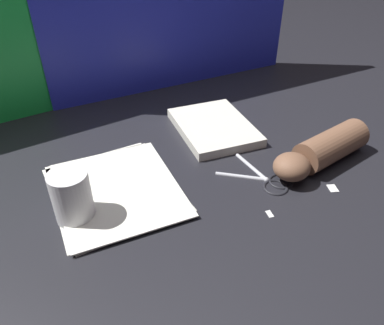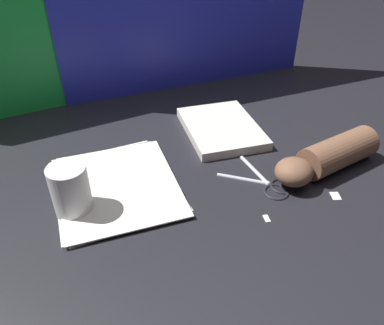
{
  "view_description": "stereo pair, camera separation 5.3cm",
  "coord_description": "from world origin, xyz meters",
  "px_view_note": "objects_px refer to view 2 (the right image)",
  "views": [
    {
      "loc": [
        -0.26,
        -0.59,
        0.5
      ],
      "look_at": [
        0.02,
        -0.03,
        0.06
      ],
      "focal_mm": 35.0,
      "sensor_mm": 36.0,
      "label": 1
    },
    {
      "loc": [
        -0.22,
        -0.61,
        0.5
      ],
      "look_at": [
        0.02,
        -0.03,
        0.06
      ],
      "focal_mm": 35.0,
      "sensor_mm": 36.0,
      "label": 2
    }
  ],
  "objects_px": {
    "scissors": "(270,183)",
    "mug": "(71,190)",
    "book_closed": "(221,128)",
    "hand_forearm": "(328,157)",
    "paper_stack": "(116,185)"
  },
  "relations": [
    {
      "from": "book_closed",
      "to": "mug",
      "type": "distance_m",
      "value": 0.43
    },
    {
      "from": "scissors",
      "to": "book_closed",
      "type": "bearing_deg",
      "value": 90.38
    },
    {
      "from": "paper_stack",
      "to": "mug",
      "type": "bearing_deg",
      "value": -153.18
    },
    {
      "from": "hand_forearm",
      "to": "mug",
      "type": "height_order",
      "value": "mug"
    },
    {
      "from": "hand_forearm",
      "to": "mug",
      "type": "xyz_separation_m",
      "value": [
        -0.54,
        0.07,
        0.02
      ]
    },
    {
      "from": "book_closed",
      "to": "mug",
      "type": "xyz_separation_m",
      "value": [
        -0.4,
        -0.17,
        0.04
      ]
    },
    {
      "from": "paper_stack",
      "to": "scissors",
      "type": "bearing_deg",
      "value": -20.81
    },
    {
      "from": "scissors",
      "to": "hand_forearm",
      "type": "height_order",
      "value": "hand_forearm"
    },
    {
      "from": "scissors",
      "to": "mug",
      "type": "height_order",
      "value": "mug"
    },
    {
      "from": "paper_stack",
      "to": "mug",
      "type": "distance_m",
      "value": 0.11
    },
    {
      "from": "book_closed",
      "to": "hand_forearm",
      "type": "bearing_deg",
      "value": -59.06
    },
    {
      "from": "book_closed",
      "to": "scissors",
      "type": "height_order",
      "value": "book_closed"
    },
    {
      "from": "mug",
      "to": "book_closed",
      "type": "bearing_deg",
      "value": 22.87
    },
    {
      "from": "paper_stack",
      "to": "scissors",
      "type": "relative_size",
      "value": 1.79
    },
    {
      "from": "book_closed",
      "to": "hand_forearm",
      "type": "distance_m",
      "value": 0.28
    }
  ]
}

